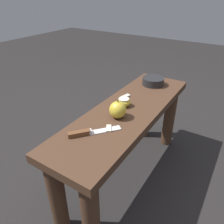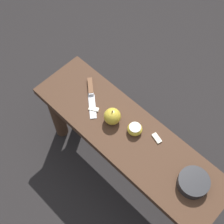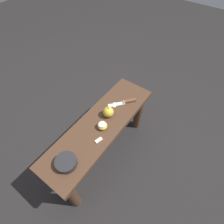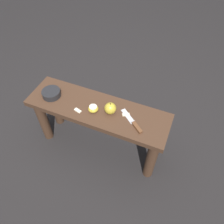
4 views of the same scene
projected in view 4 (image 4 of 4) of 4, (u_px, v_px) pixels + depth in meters
ground_plane at (100, 144)px, 1.88m from camera, size 8.00×8.00×0.00m
wooden_bench at (98, 119)px, 1.61m from camera, size 1.03×0.30×0.48m
knife at (134, 124)px, 1.42m from camera, size 0.19×0.17×0.02m
apple_whole at (111, 108)px, 1.47m from camera, size 0.08×0.08×0.09m
apple_cut at (93, 109)px, 1.49m from camera, size 0.07×0.07×0.04m
apple_slice_near_knife at (126, 115)px, 1.48m from camera, size 0.05×0.04×0.01m
apple_slice_center at (78, 110)px, 1.50m from camera, size 0.06×0.04×0.01m
bowl at (51, 93)px, 1.58m from camera, size 0.13×0.13×0.05m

